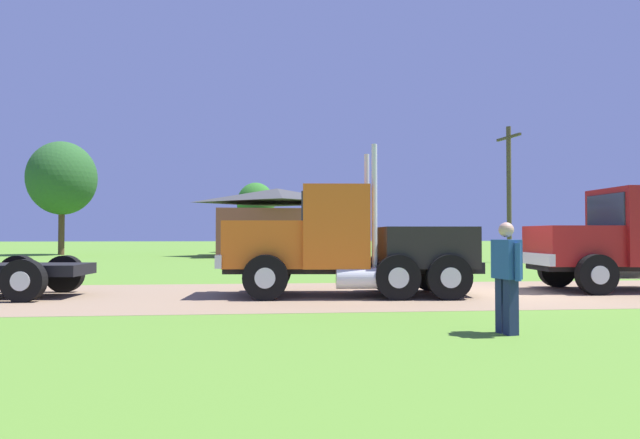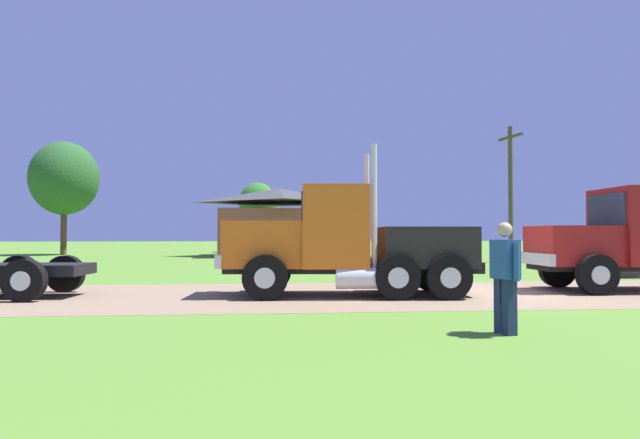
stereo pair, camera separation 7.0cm
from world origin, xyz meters
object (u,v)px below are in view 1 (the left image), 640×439
Objects in this scene: truck_foreground_white at (347,245)px; utility_pole_near at (509,190)px; truck_near_left at (631,244)px; visitor_standing_near at (507,272)px; shed_building at (277,223)px.

truck_foreground_white is 0.89× the size of utility_pole_near.
visitor_standing_near is (-6.41, -6.22, -0.33)m from truck_near_left.
truck_near_left is 26.94m from shed_building.
shed_building is (-3.11, 31.40, 1.35)m from visitor_standing_near.
truck_foreground_white is 3.79× the size of visitor_standing_near.
shed_building reaches higher than visitor_standing_near.
shed_building is at bearing 110.72° from truck_near_left.
truck_near_left is 1.03× the size of utility_pole_near.
truck_near_left is 4.37× the size of visitor_standing_near.
truck_foreground_white is at bearing 107.05° from visitor_standing_near.
utility_pole_near reaches higher than shed_building.
truck_foreground_white is 6.03m from visitor_standing_near.
shed_building is at bearing 95.66° from visitor_standing_near.
shed_building is (-1.35, 25.64, 1.02)m from truck_foreground_white.
shed_building is 16.34m from utility_pole_near.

